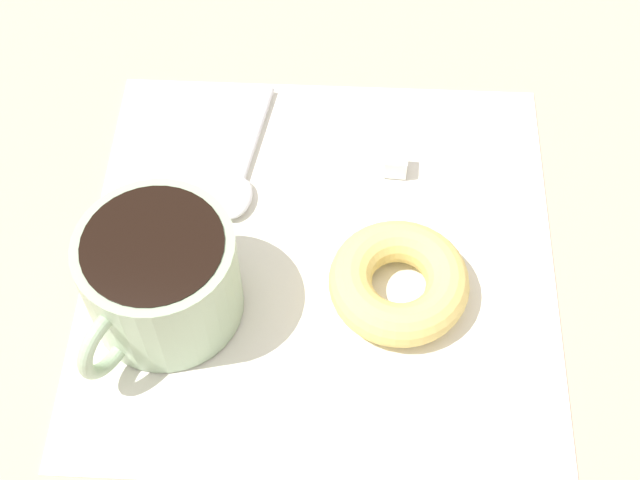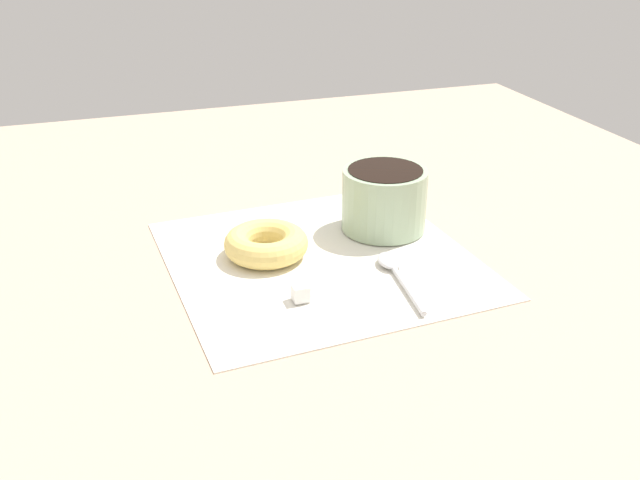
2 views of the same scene
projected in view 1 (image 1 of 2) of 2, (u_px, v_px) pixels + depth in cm
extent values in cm
cube|color=tan|center=(332.00, 297.00, 58.76)|extent=(120.00, 120.00, 2.00)
cube|color=white|center=(320.00, 258.00, 59.09)|extent=(32.65, 32.65, 0.30)
cylinder|color=#9EB793|center=(161.00, 276.00, 54.01)|extent=(9.57, 9.57, 7.05)
cylinder|color=black|center=(153.00, 247.00, 51.24)|extent=(8.37, 8.37, 0.60)
torus|color=#9EB793|center=(108.00, 342.00, 51.57)|extent=(4.77, 2.86, 4.85)
torus|color=#E5C66B|center=(399.00, 281.00, 56.33)|extent=(8.95, 8.95, 2.76)
ellipsoid|color=silver|center=(235.00, 198.00, 61.06)|extent=(3.83, 2.76, 0.90)
cylinder|color=silver|center=(255.00, 137.00, 64.26)|extent=(9.49, 1.55, 0.56)
cube|color=white|center=(396.00, 163.00, 62.29)|extent=(1.56, 1.56, 1.56)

